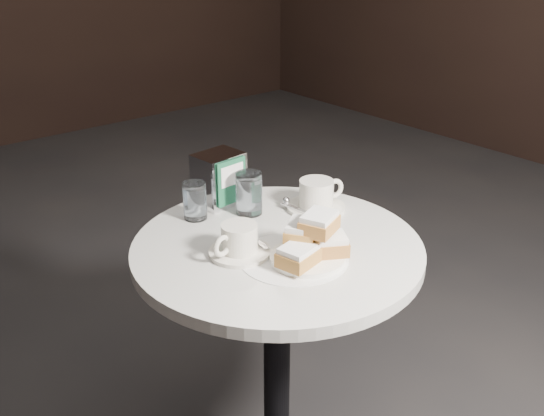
{
  "coord_description": "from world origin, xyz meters",
  "views": [
    {
      "loc": [
        -0.83,
        -0.98,
        1.43
      ],
      "look_at": [
        0.0,
        0.02,
        0.83
      ],
      "focal_mm": 40.0,
      "sensor_mm": 36.0,
      "label": 1
    }
  ],
  "objects": [
    {
      "name": "water_glass_right",
      "position": [
        0.05,
        0.18,
        0.8
      ],
      "size": [
        0.07,
        0.07,
        0.11
      ],
      "rotation": [
        0.0,
        0.0,
        0.01
      ],
      "color": "silver",
      "rests_on": "cafe_table"
    },
    {
      "name": "coffee_cup_right",
      "position": [
        0.21,
        0.08,
        0.78
      ],
      "size": [
        0.18,
        0.18,
        0.08
      ],
      "rotation": [
        0.0,
        0.0,
        -0.16
      ],
      "color": "silver",
      "rests_on": "cafe_table"
    },
    {
      "name": "napkin_dispenser",
      "position": [
        0.03,
        0.28,
        0.82
      ],
      "size": [
        0.13,
        0.11,
        0.14
      ],
      "rotation": [
        0.0,
        0.0,
        0.1
      ],
      "color": "silver",
      "rests_on": "cafe_table"
    },
    {
      "name": "water_glass_left",
      "position": [
        -0.07,
        0.24,
        0.79
      ],
      "size": [
        0.08,
        0.08,
        0.1
      ],
      "rotation": [
        0.0,
        0.0,
        0.36
      ],
      "color": "white",
      "rests_on": "cafe_table"
    },
    {
      "name": "coffee_cup_left",
      "position": [
        -0.1,
        0.01,
        0.78
      ],
      "size": [
        0.16,
        0.16,
        0.08
      ],
      "rotation": [
        0.0,
        0.0,
        0.15
      ],
      "color": "white",
      "rests_on": "cafe_table"
    },
    {
      "name": "cafe_table",
      "position": [
        0.0,
        0.0,
        0.55
      ],
      "size": [
        0.7,
        0.7,
        0.74
      ],
      "color": "black",
      "rests_on": "ground"
    },
    {
      "name": "sugar_spill",
      "position": [
        -0.02,
        -0.08,
        0.75
      ],
      "size": [
        0.29,
        0.29,
        0.0
      ],
      "primitive_type": "cylinder",
      "rotation": [
        0.0,
        0.0,
        -0.18
      ],
      "color": "white",
      "rests_on": "cafe_table"
    },
    {
      "name": "beignet_plate",
      "position": [
        0.0,
        -0.11,
        0.79
      ],
      "size": [
        0.19,
        0.19,
        0.11
      ],
      "rotation": [
        0.0,
        0.0,
        -0.1
      ],
      "color": "white",
      "rests_on": "cafe_table"
    }
  ]
}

